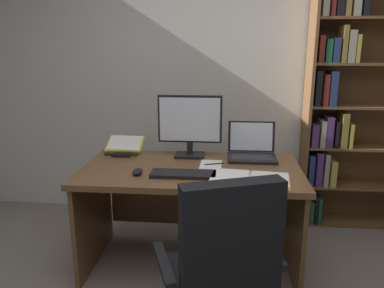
{
  "coord_description": "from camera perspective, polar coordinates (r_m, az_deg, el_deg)",
  "views": [
    {
      "loc": [
        0.07,
        -1.37,
        1.56
      ],
      "look_at": [
        -0.15,
        0.99,
        0.94
      ],
      "focal_mm": 34.61,
      "sensor_mm": 36.0,
      "label": 1
    }
  ],
  "objects": [
    {
      "name": "laptop",
      "position": [
        2.8,
        9.19,
        -1.03
      ],
      "size": [
        0.35,
        0.3,
        0.26
      ],
      "color": "black",
      "rests_on": "desk"
    },
    {
      "name": "open_binder",
      "position": [
        2.34,
        8.87,
        -5.33
      ],
      "size": [
        0.53,
        0.34,
        0.02
      ],
      "rotation": [
        0.0,
        0.0,
        -0.13
      ],
      "color": "orange",
      "rests_on": "desk"
    },
    {
      "name": "office_chair",
      "position": [
        1.99,
        4.63,
        -20.31
      ],
      "size": [
        0.7,
        0.63,
        0.99
      ],
      "rotation": [
        0.0,
        0.0,
        0.35
      ],
      "color": "black",
      "rests_on": "ground"
    },
    {
      "name": "wall_back",
      "position": [
        3.45,
        4.16,
        12.46
      ],
      "size": [
        5.12,
        0.12,
        2.85
      ],
      "primitive_type": "cube",
      "color": "beige",
      "rests_on": "ground"
    },
    {
      "name": "desk",
      "position": [
        2.7,
        0.0,
        -7.38
      ],
      "size": [
        1.51,
        0.8,
        0.75
      ],
      "color": "brown",
      "rests_on": "ground"
    },
    {
      "name": "reading_stand_with_book",
      "position": [
        2.94,
        -10.35,
        -0.25
      ],
      "size": [
        0.28,
        0.25,
        0.12
      ],
      "color": "black",
      "rests_on": "desk"
    },
    {
      "name": "computer_mouse",
      "position": [
        2.44,
        -8.38,
        -4.23
      ],
      "size": [
        0.06,
        0.1,
        0.04
      ],
      "primitive_type": "ellipsoid",
      "color": "black",
      "rests_on": "desk"
    },
    {
      "name": "keyboard",
      "position": [
        2.39,
        -1.35,
        -4.67
      ],
      "size": [
        0.42,
        0.15,
        0.02
      ],
      "primitive_type": "cube",
      "color": "black",
      "rests_on": "desk"
    },
    {
      "name": "notepad",
      "position": [
        2.6,
        2.93,
        -3.25
      ],
      "size": [
        0.15,
        0.21,
        0.01
      ],
      "primitive_type": "cube",
      "rotation": [
        0.0,
        0.0,
        -0.02
      ],
      "color": "white",
      "rests_on": "desk"
    },
    {
      "name": "pen",
      "position": [
        2.6,
        3.37,
        -3.07
      ],
      "size": [
        0.13,
        0.05,
        0.01
      ],
      "primitive_type": "cylinder",
      "rotation": [
        0.0,
        1.57,
        0.35
      ],
      "color": "black",
      "rests_on": "notepad"
    },
    {
      "name": "bookshelf",
      "position": [
        3.44,
        23.25,
        5.95
      ],
      "size": [
        0.97,
        0.28,
        2.14
      ],
      "color": "brown",
      "rests_on": "ground"
    },
    {
      "name": "monitor",
      "position": [
        2.76,
        -0.34,
        2.78
      ],
      "size": [
        0.48,
        0.16,
        0.46
      ],
      "color": "black",
      "rests_on": "desk"
    }
  ]
}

